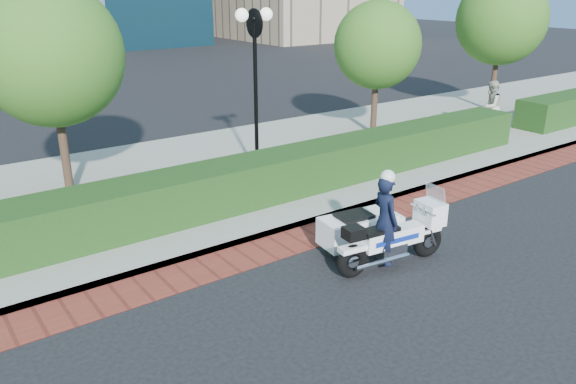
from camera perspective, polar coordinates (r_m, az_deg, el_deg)
ground at (r=10.69m, az=7.73°, el=-7.08°), size 120.00×120.00×0.00m
brick_strip at (r=11.69m, az=2.68°, el=-4.36°), size 60.00×1.00×0.01m
sidewalk at (r=15.19m, az=-7.94°, el=1.68°), size 60.00×8.00×0.15m
hedge_main at (r=13.04m, az=-3.03°, el=1.35°), size 18.00×1.20×1.00m
lamppost at (r=14.35m, az=-3.35°, el=12.59°), size 1.02×0.70×4.21m
tree_b at (r=13.72m, az=-22.98°, el=12.71°), size 3.20×3.20×4.89m
tree_c at (r=18.79m, az=9.08°, el=14.50°), size 2.80×2.80×4.30m
tree_d at (r=23.76m, az=20.86°, el=16.02°), size 3.40×3.40×5.16m
police_motorcycle at (r=10.52m, az=9.03°, el=-3.67°), size 2.35×1.80×1.90m
pedestrian at (r=20.26m, az=19.85°, el=8.16°), size 0.95×0.80×1.74m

